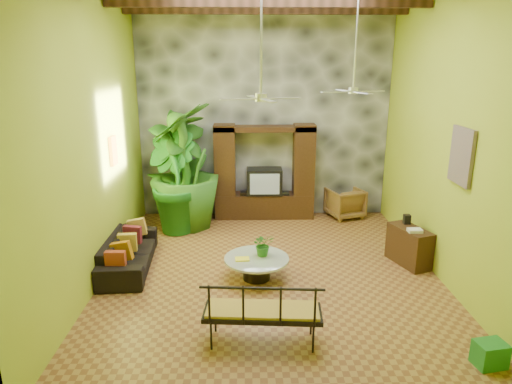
{
  "coord_description": "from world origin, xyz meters",
  "views": [
    {
      "loc": [
        -0.43,
        -7.58,
        3.76
      ],
      "look_at": [
        -0.26,
        0.2,
        1.5
      ],
      "focal_mm": 32.0,
      "sensor_mm": 36.0,
      "label": 1
    }
  ],
  "objects_px": {
    "ceiling_fan_back": "(354,79)",
    "iron_bench": "(263,310)",
    "wicker_armchair": "(345,203)",
    "tall_plant_c": "(185,166)",
    "green_bin": "(490,354)",
    "tall_plant_a": "(181,169)",
    "side_console": "(409,246)",
    "sofa": "(128,252)",
    "ceiling_fan_front": "(261,84)",
    "coffee_table": "(257,265)",
    "tall_plant_b": "(172,181)",
    "entertainment_center": "(264,179)"
  },
  "relations": [
    {
      "from": "ceiling_fan_back",
      "to": "iron_bench",
      "type": "xyz_separation_m",
      "value": [
        -1.82,
        -3.36,
        -2.87
      ]
    },
    {
      "from": "ceiling_fan_back",
      "to": "wicker_armchair",
      "type": "relative_size",
      "value": 2.32
    },
    {
      "from": "iron_bench",
      "to": "wicker_armchair",
      "type": "bearing_deg",
      "value": 71.15
    },
    {
      "from": "tall_plant_c",
      "to": "green_bin",
      "type": "bearing_deg",
      "value": -49.28
    },
    {
      "from": "tall_plant_c",
      "to": "iron_bench",
      "type": "height_order",
      "value": "tall_plant_c"
    },
    {
      "from": "tall_plant_a",
      "to": "tall_plant_c",
      "type": "xyz_separation_m",
      "value": [
        0.11,
        -0.21,
        0.11
      ]
    },
    {
      "from": "tall_plant_a",
      "to": "side_console",
      "type": "xyz_separation_m",
      "value": [
        4.59,
        -2.38,
        -0.96
      ]
    },
    {
      "from": "sofa",
      "to": "tall_plant_c",
      "type": "xyz_separation_m",
      "value": [
        0.82,
        2.22,
        1.13
      ]
    },
    {
      "from": "ceiling_fan_front",
      "to": "ceiling_fan_back",
      "type": "bearing_deg",
      "value": 41.63
    },
    {
      "from": "tall_plant_c",
      "to": "coffee_table",
      "type": "bearing_deg",
      "value": -60.12
    },
    {
      "from": "ceiling_fan_front",
      "to": "sofa",
      "type": "height_order",
      "value": "ceiling_fan_front"
    },
    {
      "from": "tall_plant_b",
      "to": "iron_bench",
      "type": "xyz_separation_m",
      "value": [
        1.86,
        -4.43,
        -0.64
      ]
    },
    {
      "from": "tall_plant_c",
      "to": "wicker_armchair",
      "type": "bearing_deg",
      "value": 8.2
    },
    {
      "from": "sofa",
      "to": "side_console",
      "type": "relative_size",
      "value": 2.31
    },
    {
      "from": "tall_plant_a",
      "to": "ceiling_fan_front",
      "type": "bearing_deg",
      "value": -61.13
    },
    {
      "from": "tall_plant_b",
      "to": "tall_plant_c",
      "type": "distance_m",
      "value": 0.46
    },
    {
      "from": "green_bin",
      "to": "side_console",
      "type": "bearing_deg",
      "value": 90.0
    },
    {
      "from": "entertainment_center",
      "to": "tall_plant_c",
      "type": "xyz_separation_m",
      "value": [
        -1.83,
        -0.59,
        0.47
      ]
    },
    {
      "from": "tall_plant_b",
      "to": "side_console",
      "type": "height_order",
      "value": "tall_plant_b"
    },
    {
      "from": "sofa",
      "to": "wicker_armchair",
      "type": "relative_size",
      "value": 2.6
    },
    {
      "from": "iron_bench",
      "to": "side_console",
      "type": "xyz_separation_m",
      "value": [
        2.87,
        2.54,
        -0.17
      ]
    },
    {
      "from": "ceiling_fan_front",
      "to": "tall_plant_c",
      "type": "height_order",
      "value": "ceiling_fan_front"
    },
    {
      "from": "entertainment_center",
      "to": "tall_plant_b",
      "type": "relative_size",
      "value": 1.03
    },
    {
      "from": "entertainment_center",
      "to": "green_bin",
      "type": "distance_m",
      "value": 6.42
    },
    {
      "from": "coffee_table",
      "to": "iron_bench",
      "type": "bearing_deg",
      "value": -88.91
    },
    {
      "from": "tall_plant_c",
      "to": "coffee_table",
      "type": "distance_m",
      "value": 3.36
    },
    {
      "from": "entertainment_center",
      "to": "tall_plant_a",
      "type": "distance_m",
      "value": 2.01
    },
    {
      "from": "ceiling_fan_front",
      "to": "side_console",
      "type": "xyz_separation_m",
      "value": [
        2.85,
        0.78,
        -3.04
      ]
    },
    {
      "from": "sofa",
      "to": "side_console",
      "type": "xyz_separation_m",
      "value": [
        5.3,
        0.05,
        0.06
      ]
    },
    {
      "from": "ceiling_fan_back",
      "to": "green_bin",
      "type": "height_order",
      "value": "ceiling_fan_back"
    },
    {
      "from": "tall_plant_a",
      "to": "green_bin",
      "type": "bearing_deg",
      "value": -49.71
    },
    {
      "from": "ceiling_fan_front",
      "to": "side_console",
      "type": "relative_size",
      "value": 2.06
    },
    {
      "from": "side_console",
      "to": "tall_plant_a",
      "type": "bearing_deg",
      "value": 132.59
    },
    {
      "from": "ceiling_fan_back",
      "to": "sofa",
      "type": "bearing_deg",
      "value": -168.44
    },
    {
      "from": "tall_plant_a",
      "to": "entertainment_center",
      "type": "bearing_deg",
      "value": 11.0
    },
    {
      "from": "entertainment_center",
      "to": "wicker_armchair",
      "type": "height_order",
      "value": "entertainment_center"
    },
    {
      "from": "sofa",
      "to": "coffee_table",
      "type": "bearing_deg",
      "value": -105.9
    },
    {
      "from": "ceiling_fan_front",
      "to": "tall_plant_b",
      "type": "xyz_separation_m",
      "value": [
        -1.88,
        2.68,
        -2.23
      ]
    },
    {
      "from": "sofa",
      "to": "coffee_table",
      "type": "xyz_separation_m",
      "value": [
        2.39,
        -0.51,
        -0.05
      ]
    },
    {
      "from": "tall_plant_c",
      "to": "iron_bench",
      "type": "xyz_separation_m",
      "value": [
        1.61,
        -4.71,
        -0.9
      ]
    },
    {
      "from": "ceiling_fan_back",
      "to": "ceiling_fan_front",
      "type": "bearing_deg",
      "value": -138.37
    },
    {
      "from": "tall_plant_a",
      "to": "side_console",
      "type": "distance_m",
      "value": 5.26
    },
    {
      "from": "wicker_armchair",
      "to": "tall_plant_a",
      "type": "distance_m",
      "value": 4.06
    },
    {
      "from": "tall_plant_a",
      "to": "tall_plant_b",
      "type": "height_order",
      "value": "tall_plant_a"
    },
    {
      "from": "tall_plant_b",
      "to": "side_console",
      "type": "relative_size",
      "value": 2.6
    },
    {
      "from": "tall_plant_c",
      "to": "iron_bench",
      "type": "bearing_deg",
      "value": -71.16
    },
    {
      "from": "ceiling_fan_front",
      "to": "tall_plant_a",
      "type": "relative_size",
      "value": 0.7
    },
    {
      "from": "entertainment_center",
      "to": "wicker_armchair",
      "type": "relative_size",
      "value": 3.0
    },
    {
      "from": "tall_plant_a",
      "to": "iron_bench",
      "type": "height_order",
      "value": "tall_plant_a"
    },
    {
      "from": "ceiling_fan_front",
      "to": "wicker_armchair",
      "type": "distance_m",
      "value": 5.13
    }
  ]
}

